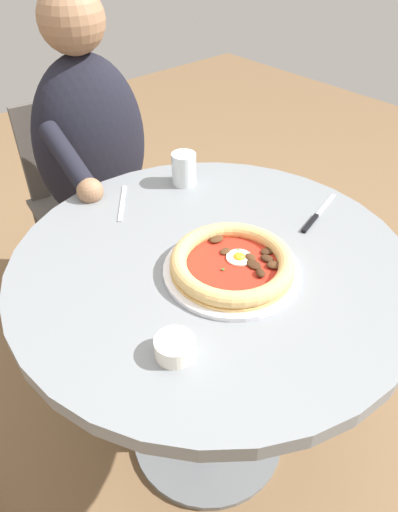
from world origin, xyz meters
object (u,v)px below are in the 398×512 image
dining_table (210,311)px  cafe_chair_diner (86,190)px  pizza_on_plate (233,264)px  water_glass (184,171)px  fork_utensil (122,203)px  diner_person (100,198)px  ramekin_capers (175,347)px  steak_knife (315,218)px

dining_table → cafe_chair_diner: cafe_chair_diner is taller
pizza_on_plate → water_glass: (0.16, 0.35, 0.02)m
fork_utensil → diner_person: size_ratio=0.12×
ramekin_capers → cafe_chair_diner: bearing=69.9°
water_glass → ramekin_capers: (-0.39, -0.45, -0.02)m
water_glass → steak_knife: 0.37m
steak_knife → fork_utensil: bearing=130.4°
cafe_chair_diner → pizza_on_plate: bearing=-97.8°
steak_knife → diner_person: bearing=104.7°
ramekin_capers → fork_utensil: bearing=66.3°
pizza_on_plate → steak_knife: size_ratio=1.48×
water_glass → diner_person: size_ratio=0.07×
ramekin_capers → pizza_on_plate: bearing=21.5°
ramekin_capers → cafe_chair_diner: 1.07m
steak_knife → water_glass: bearing=110.5°
pizza_on_plate → cafe_chair_diner: 0.92m
water_glass → cafe_chair_diner: water_glass is taller
steak_knife → ramekin_capers: ramekin_capers is taller
pizza_on_plate → ramekin_capers: bearing=-158.5°
water_glass → diner_person: diner_person is taller
dining_table → water_glass: water_glass is taller
dining_table → diner_person: (0.10, 0.68, -0.04)m
dining_table → water_glass: size_ratio=10.24×
ramekin_capers → fork_utensil: (0.21, 0.47, -0.02)m
fork_utensil → ramekin_capers: bearing=-113.7°
pizza_on_plate → fork_utensil: 0.38m
steak_knife → ramekin_capers: (-0.52, -0.10, 0.02)m
cafe_chair_diner → water_glass: bearing=-85.6°
steak_knife → ramekin_capers: bearing=-169.3°
water_glass → fork_utensil: water_glass is taller
dining_table → ramekin_capers: bearing=-146.1°
steak_knife → pizza_on_plate: bearing=-178.6°
fork_utensil → cafe_chair_diner: size_ratio=0.17×
ramekin_capers → steak_knife: bearing=10.7°
pizza_on_plate → diner_person: 0.78m
dining_table → steak_knife: size_ratio=4.52×
water_glass → fork_utensil: 0.19m
diner_person → steak_knife: bearing=-75.3°
water_glass → fork_utensil: bearing=172.0°
pizza_on_plate → ramekin_capers: (-0.23, -0.09, -0.00)m
dining_table → water_glass: bearing=60.6°
steak_knife → fork_utensil: (-0.32, 0.37, -0.00)m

